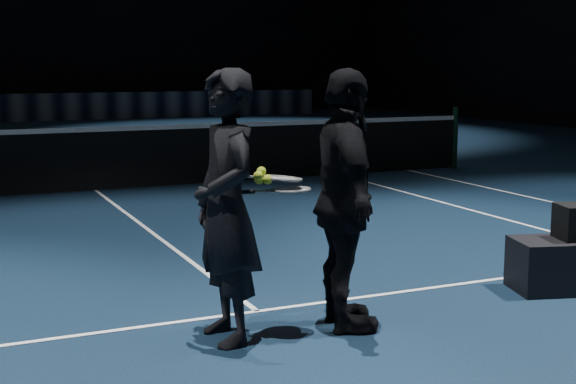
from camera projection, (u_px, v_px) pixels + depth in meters
name	position (u px, v px, depth m)	size (l,w,h in m)	color
floor	(96.00, 191.00, 11.88)	(36.00, 36.00, 0.00)	black
court_lines	(96.00, 191.00, 11.87)	(10.98, 23.78, 0.01)	white
net_post_right	(455.00, 138.00, 14.37)	(0.10, 0.10, 1.10)	black
net_mesh	(95.00, 161.00, 11.80)	(12.80, 0.02, 0.86)	black
net_tape	(94.00, 129.00, 11.73)	(12.80, 0.03, 0.07)	white
sponsor_backdrop	(3.00, 108.00, 25.77)	(22.00, 0.15, 0.90)	black
player_a	(226.00, 207.00, 5.35)	(0.67, 0.44, 1.84)	black
player_b	(345.00, 201.00, 5.59)	(1.08, 0.45, 1.84)	black
racket_lower	(291.00, 190.00, 5.46)	(0.68, 0.22, 0.03)	black
racket_upper	(282.00, 178.00, 5.47)	(0.68, 0.22, 0.03)	black
tennis_balls	(263.00, 177.00, 5.39)	(0.12, 0.10, 0.12)	gold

